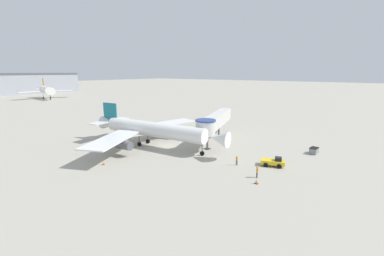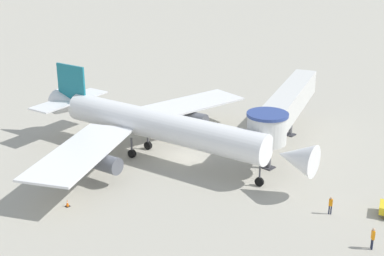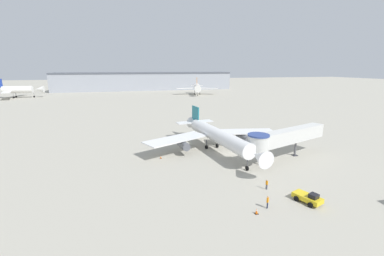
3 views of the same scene
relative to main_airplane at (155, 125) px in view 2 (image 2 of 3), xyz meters
The scene contains 6 objects.
ground_plane 4.96m from the main_airplane, 50.38° to the right, with size 800.00×800.00×0.00m, color #A8A393.
main_airplane is the anchor object (origin of this frame).
jet_bridge 14.40m from the main_airplane, 38.27° to the right, with size 21.25×9.73×6.50m.
traffic_cone_port_wing 13.55m from the main_airplane, behind, with size 0.39×0.39×0.65m.
ground_crew_marshaller 20.34m from the main_airplane, 86.90° to the right, with size 0.31×0.37×1.66m.
ground_crew_wing_walker 25.32m from the main_airplane, 94.00° to the right, with size 0.40×0.38×1.83m.
Camera 2 is at (-39.67, -35.38, 22.93)m, focal length 50.00 mm.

